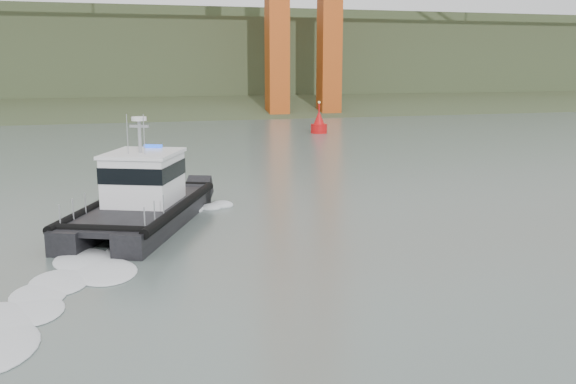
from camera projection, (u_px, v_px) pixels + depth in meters
name	position (u px, v px, depth m)	size (l,w,h in m)	color
ground	(351.00, 329.00, 18.83)	(400.00, 400.00, 0.00)	#4C5A54
headlands	(133.00, 67.00, 135.71)	(500.00, 105.36, 27.12)	#2E3D23
patrol_boat	(142.00, 197.00, 30.78)	(8.11, 11.78, 5.39)	black
nav_buoy	(319.00, 124.00, 71.96)	(1.82, 1.82, 3.80)	red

